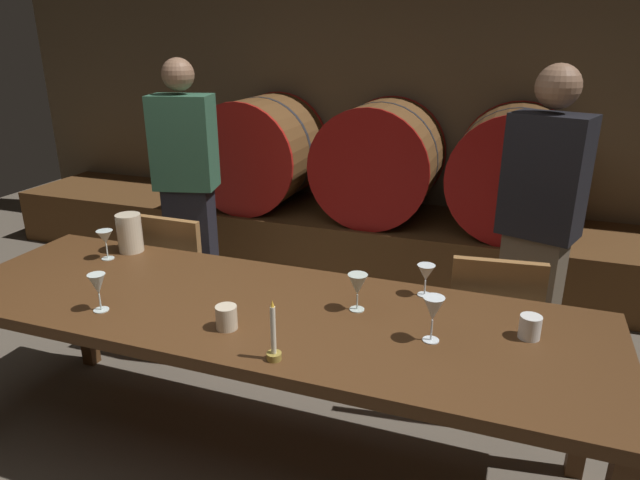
{
  "coord_description": "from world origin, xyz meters",
  "views": [
    {
      "loc": [
        1.02,
        -1.57,
        1.8
      ],
      "look_at": [
        0.15,
        0.84,
        0.85
      ],
      "focal_mm": 31.49,
      "sensor_mm": 36.0,
      "label": 1
    }
  ],
  "objects_px": {
    "chair_right": "(490,329)",
    "cup_left": "(226,317)",
    "guest_right": "(538,226)",
    "candle_center": "(274,343)",
    "wine_barrel_right": "(515,171)",
    "guest_left": "(188,189)",
    "dining_table": "(262,321)",
    "wine_glass_right": "(426,274)",
    "chair_left": "(182,278)",
    "wine_barrel_left": "(261,152)",
    "wine_glass_far_right": "(433,310)",
    "wine_glass_left": "(98,285)",
    "wine_barrel_center": "(380,161)",
    "pitcher": "(130,233)",
    "wine_glass_center": "(358,285)",
    "cup_right": "(530,327)",
    "wine_glass_far_left": "(105,238)"
  },
  "relations": [
    {
      "from": "wine_barrel_center",
      "to": "cup_right",
      "type": "bearing_deg",
      "value": -63.17
    },
    {
      "from": "wine_barrel_center",
      "to": "pitcher",
      "type": "relative_size",
      "value": 4.58
    },
    {
      "from": "wine_barrel_left",
      "to": "wine_barrel_right",
      "type": "relative_size",
      "value": 1.0
    },
    {
      "from": "wine_barrel_left",
      "to": "candle_center",
      "type": "bearing_deg",
      "value": -63.78
    },
    {
      "from": "wine_barrel_left",
      "to": "wine_glass_center",
      "type": "bearing_deg",
      "value": -56.3
    },
    {
      "from": "wine_glass_far_left",
      "to": "wine_glass_right",
      "type": "bearing_deg",
      "value": 4.45
    },
    {
      "from": "wine_barrel_right",
      "to": "wine_glass_center",
      "type": "bearing_deg",
      "value": -103.48
    },
    {
      "from": "guest_left",
      "to": "wine_glass_center",
      "type": "relative_size",
      "value": 10.81
    },
    {
      "from": "pitcher",
      "to": "wine_glass_right",
      "type": "bearing_deg",
      "value": -0.32
    },
    {
      "from": "chair_left",
      "to": "wine_glass_left",
      "type": "height_order",
      "value": "wine_glass_left"
    },
    {
      "from": "chair_right",
      "to": "wine_glass_far_right",
      "type": "xyz_separation_m",
      "value": [
        -0.19,
        -0.68,
        0.4
      ]
    },
    {
      "from": "wine_barrel_right",
      "to": "candle_center",
      "type": "bearing_deg",
      "value": -104.64
    },
    {
      "from": "wine_barrel_left",
      "to": "wine_barrel_center",
      "type": "bearing_deg",
      "value": 0.0
    },
    {
      "from": "wine_barrel_center",
      "to": "chair_left",
      "type": "xyz_separation_m",
      "value": [
        -0.74,
        -1.64,
        -0.4
      ]
    },
    {
      "from": "wine_barrel_right",
      "to": "guest_left",
      "type": "xyz_separation_m",
      "value": [
        -1.99,
        -1.09,
        -0.04
      ]
    },
    {
      "from": "guest_right",
      "to": "candle_center",
      "type": "xyz_separation_m",
      "value": [
        -0.84,
        -1.49,
        -0.03
      ]
    },
    {
      "from": "guest_left",
      "to": "wine_glass_far_left",
      "type": "bearing_deg",
      "value": 85.41
    },
    {
      "from": "wine_barrel_left",
      "to": "dining_table",
      "type": "relative_size",
      "value": 0.32
    },
    {
      "from": "wine_glass_far_right",
      "to": "pitcher",
      "type": "bearing_deg",
      "value": 166.68
    },
    {
      "from": "wine_barrel_center",
      "to": "chair_right",
      "type": "bearing_deg",
      "value": -59.67
    },
    {
      "from": "wine_glass_far_right",
      "to": "cup_right",
      "type": "distance_m",
      "value": 0.37
    },
    {
      "from": "dining_table",
      "to": "chair_right",
      "type": "height_order",
      "value": "chair_right"
    },
    {
      "from": "wine_barrel_left",
      "to": "guest_left",
      "type": "bearing_deg",
      "value": -90.41
    },
    {
      "from": "dining_table",
      "to": "guest_right",
      "type": "distance_m",
      "value": 1.57
    },
    {
      "from": "wine_barrel_center",
      "to": "wine_glass_far_right",
      "type": "xyz_separation_m",
      "value": [
        0.77,
        -2.33,
        -0.0
      ]
    },
    {
      "from": "wine_barrel_right",
      "to": "guest_right",
      "type": "relative_size",
      "value": 0.53
    },
    {
      "from": "candle_center",
      "to": "wine_glass_far_right",
      "type": "height_order",
      "value": "candle_center"
    },
    {
      "from": "wine_barrel_left",
      "to": "wine_glass_center",
      "type": "relative_size",
      "value": 5.76
    },
    {
      "from": "wine_barrel_center",
      "to": "candle_center",
      "type": "height_order",
      "value": "wine_barrel_center"
    },
    {
      "from": "dining_table",
      "to": "wine_glass_right",
      "type": "bearing_deg",
      "value": 28.64
    },
    {
      "from": "wine_glass_far_left",
      "to": "guest_right",
      "type": "bearing_deg",
      "value": 25.53
    },
    {
      "from": "chair_left",
      "to": "guest_right",
      "type": "distance_m",
      "value": 1.97
    },
    {
      "from": "cup_left",
      "to": "chair_right",
      "type": "bearing_deg",
      "value": 42.54
    },
    {
      "from": "wine_glass_left",
      "to": "wine_glass_right",
      "type": "height_order",
      "value": "wine_glass_left"
    },
    {
      "from": "wine_barrel_center",
      "to": "chair_right",
      "type": "distance_m",
      "value": 1.95
    },
    {
      "from": "pitcher",
      "to": "candle_center",
      "type": "bearing_deg",
      "value": -31.74
    },
    {
      "from": "chair_right",
      "to": "guest_right",
      "type": "distance_m",
      "value": 0.65
    },
    {
      "from": "wine_barrel_left",
      "to": "wine_glass_far_right",
      "type": "xyz_separation_m",
      "value": [
        1.78,
        -2.33,
        -0.0
      ]
    },
    {
      "from": "guest_right",
      "to": "chair_right",
      "type": "bearing_deg",
      "value": 91.15
    },
    {
      "from": "wine_glass_right",
      "to": "wine_glass_far_right",
      "type": "xyz_separation_m",
      "value": [
        0.09,
        -0.36,
        0.03
      ]
    },
    {
      "from": "chair_left",
      "to": "candle_center",
      "type": "bearing_deg",
      "value": 136.6
    },
    {
      "from": "guest_right",
      "to": "wine_glass_center",
      "type": "bearing_deg",
      "value": 76.74
    },
    {
      "from": "chair_left",
      "to": "guest_right",
      "type": "bearing_deg",
      "value": -164.43
    },
    {
      "from": "chair_right",
      "to": "guest_left",
      "type": "xyz_separation_m",
      "value": [
        -1.97,
        0.55,
        0.36
      ]
    },
    {
      "from": "guest_right",
      "to": "wine_glass_center",
      "type": "distance_m",
      "value": 1.25
    },
    {
      "from": "wine_barrel_left",
      "to": "chair_right",
      "type": "relative_size",
      "value": 1.01
    },
    {
      "from": "wine_barrel_center",
      "to": "cup_left",
      "type": "xyz_separation_m",
      "value": [
        0.04,
        -2.49,
        -0.08
      ]
    },
    {
      "from": "chair_right",
      "to": "cup_left",
      "type": "relative_size",
      "value": 9.7
    },
    {
      "from": "wine_barrel_left",
      "to": "wine_glass_right",
      "type": "distance_m",
      "value": 2.59
    },
    {
      "from": "guest_right",
      "to": "wine_glass_right",
      "type": "distance_m",
      "value": 0.94
    }
  ]
}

